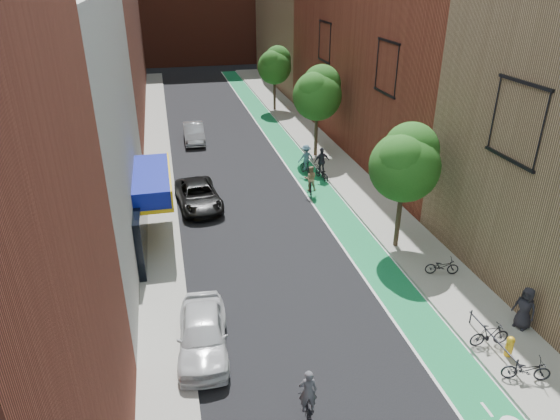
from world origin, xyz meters
TOP-DOWN VIEW (x-y plane):
  - bike_lane at (4.00, 26.00)m, footprint 2.00×68.00m
  - sidewalk_left at (-6.00, 26.00)m, footprint 2.00×68.00m
  - sidewalk_right at (6.50, 26.00)m, footprint 3.00×68.00m
  - building_left_white at (-11.00, 14.00)m, footprint 8.00×20.00m
  - building_right_far_tan at (12.00, 50.00)m, footprint 8.00×20.00m
  - tree_near at (5.65, 10.02)m, footprint 3.40×3.36m
  - tree_mid at (5.65, 24.02)m, footprint 3.55×3.53m
  - tree_far at (5.65, 38.02)m, footprint 3.30×3.25m
  - parked_car_white at (-4.60, 4.63)m, footprint 2.18×4.63m
  - parked_car_black at (-3.69, 17.22)m, footprint 2.76×5.22m
  - parked_car_silver at (-3.00, 29.74)m, footprint 1.65×4.56m
  - cyclist_lead at (-1.73, 0.65)m, footprint 0.73×1.57m
  - cyclist_lane_near at (3.20, 17.18)m, footprint 0.89×1.82m
  - cyclist_lane_mid at (4.70, 19.62)m, footprint 1.13×1.88m
  - cyclist_lane_far at (3.92, 20.72)m, footprint 1.24×1.76m
  - parked_bike_near at (5.91, 0.48)m, footprint 1.73×1.05m
  - parked_bike_mid at (5.73, 2.29)m, footprint 1.57×0.54m
  - parked_bike_far at (6.50, 7.06)m, footprint 1.61×0.91m
  - pedestrian at (7.60, 2.93)m, footprint 0.86×1.02m
  - fire_hydrant at (6.11, 1.64)m, footprint 0.29×0.29m

SIDE VIEW (x-z plane):
  - bike_lane at x=4.00m, z-range 0.00..0.01m
  - sidewalk_left at x=-6.00m, z-range 0.00..0.15m
  - sidewalk_right at x=6.50m, z-range 0.00..0.15m
  - parked_bike_far at x=6.50m, z-range 0.15..0.95m
  - parked_bike_near at x=5.91m, z-range 0.15..1.01m
  - fire_hydrant at x=6.11m, z-range 0.18..1.00m
  - parked_bike_mid at x=5.73m, z-range 0.15..1.08m
  - cyclist_lead at x=-1.73m, z-range -0.31..1.64m
  - parked_car_black at x=-3.69m, z-range 0.00..1.40m
  - parked_car_silver at x=-3.00m, z-range 0.00..1.50m
  - parked_car_white at x=-4.60m, z-range 0.00..1.53m
  - cyclist_lane_near at x=3.20m, z-range -0.17..1.78m
  - cyclist_lane_mid at x=4.70m, z-range -0.26..1.93m
  - cyclist_lane_far at x=3.92m, z-range -0.11..1.99m
  - pedestrian at x=7.60m, z-range 0.15..1.93m
  - tree_far at x=5.65m, z-range 1.40..7.60m
  - tree_near at x=5.65m, z-range 1.45..7.87m
  - tree_mid at x=5.65m, z-range 1.52..8.26m
  - building_left_white at x=-11.00m, z-range 0.00..12.00m
  - building_right_far_tan at x=12.00m, z-range 0.00..18.00m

